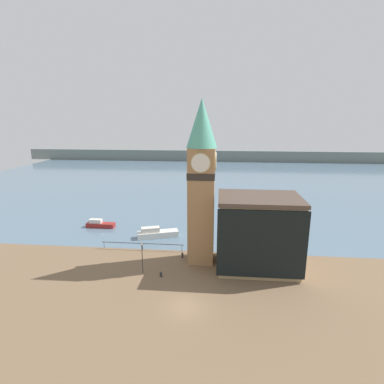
% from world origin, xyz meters
% --- Properties ---
extents(ground_plane, '(160.00, 160.00, 0.00)m').
position_xyz_m(ground_plane, '(0.00, 0.00, 0.00)').
color(ground_plane, brown).
extents(water, '(160.00, 120.00, 0.00)m').
position_xyz_m(water, '(0.00, 73.95, -0.00)').
color(water, slate).
rests_on(water, ground_plane).
extents(far_shoreline, '(180.00, 3.00, 5.00)m').
position_xyz_m(far_shoreline, '(0.00, 113.95, 2.50)').
color(far_shoreline, slate).
rests_on(far_shoreline, water).
extents(pier_railing, '(12.78, 0.08, 1.09)m').
position_xyz_m(pier_railing, '(-8.18, 13.70, 0.97)').
color(pier_railing, '#333338').
rests_on(pier_railing, ground_plane).
extents(clock_tower, '(4.01, 4.01, 22.22)m').
position_xyz_m(clock_tower, '(0.97, 11.14, 11.82)').
color(clock_tower, '#9E754C').
rests_on(clock_tower, ground_plane).
extents(pier_building, '(10.76, 7.88, 9.89)m').
position_xyz_m(pier_building, '(8.60, 9.83, 4.96)').
color(pier_building, tan).
rests_on(pier_building, ground_plane).
extents(boat_near, '(7.11, 3.84, 1.82)m').
position_xyz_m(boat_near, '(-7.12, 18.96, 0.68)').
color(boat_near, silver).
rests_on(boat_near, water).
extents(boat_far, '(5.22, 1.49, 1.52)m').
position_xyz_m(boat_far, '(-18.63, 22.71, 0.56)').
color(boat_far, maroon).
rests_on(boat_far, water).
extents(mooring_bollard_near, '(0.32, 0.32, 0.64)m').
position_xyz_m(mooring_bollard_near, '(-3.83, 6.10, 0.34)').
color(mooring_bollard_near, '#2D2D33').
rests_on(mooring_bollard_near, ground_plane).
extents(mooring_bollard_far, '(0.31, 0.31, 0.79)m').
position_xyz_m(mooring_bollard_far, '(-1.75, 11.65, 0.43)').
color(mooring_bollard_far, '#2D2D33').
rests_on(mooring_bollard_far, ground_plane).
extents(lamp_post, '(0.32, 0.32, 4.17)m').
position_xyz_m(lamp_post, '(-6.36, 6.82, 2.89)').
color(lamp_post, '#2D2D33').
rests_on(lamp_post, ground_plane).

